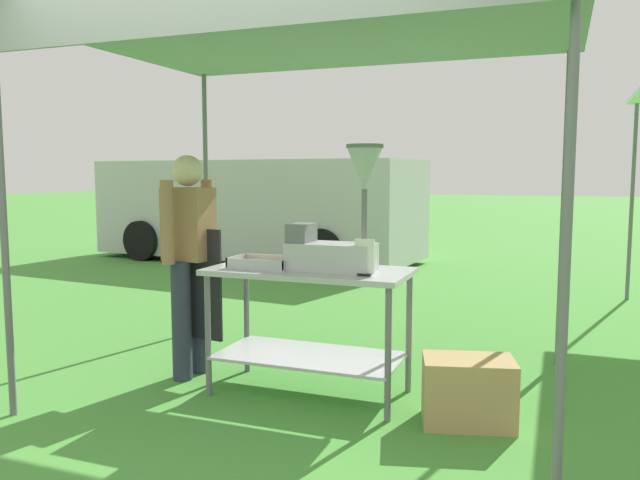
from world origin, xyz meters
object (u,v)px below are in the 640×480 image
(stall_canopy, at_px, (314,38))
(vendor, at_px, (190,254))
(donut_fryer, at_px, (339,228))
(menu_sign, at_px, (365,260))
(van_silver, at_px, (256,209))
(donut_cart, at_px, (309,302))
(donut_tray, at_px, (263,264))
(supply_crate, at_px, (468,391))

(stall_canopy, relative_size, vendor, 2.07)
(donut_fryer, xyz_separation_m, menu_sign, (0.21, -0.12, -0.18))
(donut_fryer, distance_m, vendor, 1.19)
(donut_fryer, distance_m, van_silver, 6.81)
(donut_cart, bearing_deg, donut_fryer, -7.22)
(stall_canopy, bearing_deg, van_silver, 120.20)
(donut_cart, distance_m, donut_tray, 0.40)
(donut_cart, height_order, menu_sign, menu_sign)
(stall_canopy, bearing_deg, vendor, -176.63)
(donut_fryer, xyz_separation_m, supply_crate, (0.85, -0.11, -0.93))
(menu_sign, distance_m, vendor, 1.39)
(van_silver, bearing_deg, donut_tray, -62.85)
(donut_fryer, height_order, van_silver, van_silver)
(vendor, height_order, supply_crate, vendor)
(stall_canopy, distance_m, donut_tray, 1.52)
(menu_sign, bearing_deg, vendor, 172.08)
(menu_sign, xyz_separation_m, vendor, (-1.37, 0.19, -0.05))
(donut_fryer, bearing_deg, vendor, 176.59)
(menu_sign, relative_size, supply_crate, 0.38)
(donut_tray, relative_size, van_silver, 0.07)
(donut_cart, height_order, supply_crate, donut_cart)
(donut_fryer, bearing_deg, van_silver, 121.25)
(van_silver, bearing_deg, menu_sign, -57.80)
(donut_cart, bearing_deg, supply_crate, -7.46)
(donut_tray, bearing_deg, donut_fryer, 4.61)
(donut_fryer, relative_size, menu_sign, 3.56)
(donut_fryer, height_order, supply_crate, donut_fryer)
(stall_canopy, bearing_deg, supply_crate, -12.53)
(donut_tray, relative_size, vendor, 0.26)
(menu_sign, bearing_deg, stall_canopy, 149.98)
(stall_canopy, bearing_deg, donut_cart, -90.00)
(donut_cart, distance_m, supply_crate, 1.16)
(donut_tray, xyz_separation_m, van_silver, (-3.01, 5.86, 0.00))
(donut_cart, bearing_deg, van_silver, 119.78)
(donut_cart, bearing_deg, menu_sign, -19.24)
(vendor, bearing_deg, stall_canopy, 3.37)
(supply_crate, bearing_deg, donut_fryer, 172.48)
(stall_canopy, relative_size, van_silver, 0.59)
(vendor, bearing_deg, van_silver, 112.39)
(vendor, bearing_deg, supply_crate, -5.16)
(supply_crate, height_order, van_silver, van_silver)
(donut_fryer, relative_size, supply_crate, 1.36)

